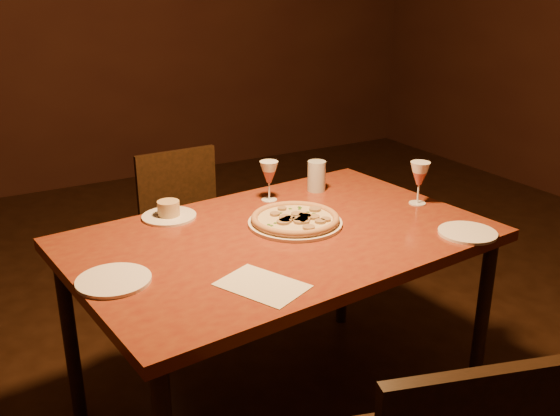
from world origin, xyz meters
TOP-DOWN VIEW (x-y plane):
  - dining_table at (-0.13, 0.25)m, footprint 1.50×1.05m
  - chair_far at (-0.14, 1.13)m, footprint 0.41×0.41m
  - pizza_plate at (-0.04, 0.30)m, footprint 0.34×0.34m
  - ramekin_saucer at (-0.41, 0.60)m, footprint 0.20×0.20m
  - wine_glass_far at (-0.00, 0.58)m, footprint 0.07×0.07m
  - wine_glass_right at (0.48, 0.25)m, footprint 0.08×0.08m
  - water_tumbler at (0.23, 0.58)m, footprint 0.08×0.08m
  - side_plate_left at (-0.74, 0.18)m, footprint 0.22×0.22m
  - side_plate_near at (0.43, -0.07)m, footprint 0.20×0.20m
  - menu_card at (-0.37, -0.05)m, footprint 0.25×0.29m

SIDE VIEW (x-z plane):
  - chair_far at x=-0.14m, z-range 0.05..0.88m
  - dining_table at x=-0.13m, z-range 0.31..1.07m
  - menu_card at x=-0.37m, z-range 0.76..0.76m
  - side_plate_near at x=0.43m, z-range 0.76..0.77m
  - side_plate_left at x=-0.74m, z-range 0.76..0.77m
  - pizza_plate at x=-0.04m, z-range 0.76..0.80m
  - ramekin_saucer at x=-0.41m, z-range 0.75..0.81m
  - water_tumbler at x=0.23m, z-range 0.76..0.89m
  - wine_glass_far at x=0.00m, z-range 0.76..0.92m
  - wine_glass_right at x=0.48m, z-range 0.76..0.93m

